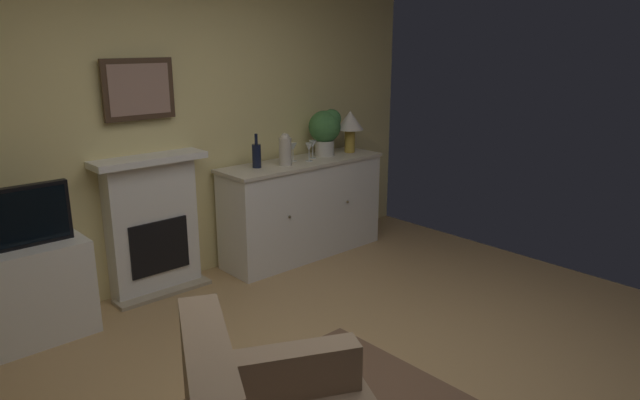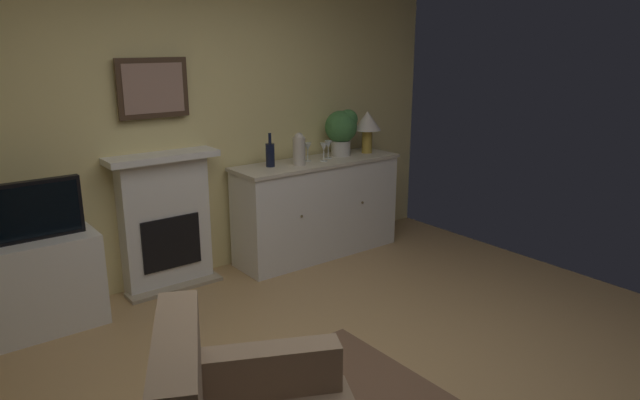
# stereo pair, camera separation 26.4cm
# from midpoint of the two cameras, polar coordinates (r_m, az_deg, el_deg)

# --- Properties ---
(wall_rear) EXTENTS (5.37, 0.06, 2.71)m
(wall_rear) POSITION_cam_midpoint_polar(r_m,az_deg,el_deg) (4.69, -17.25, 7.86)
(wall_rear) COLOR #EAD68C
(wall_rear) RESTS_ON ground_plane
(fireplace_unit) EXTENTS (0.87, 0.30, 1.10)m
(fireplace_unit) POSITION_cam_midpoint_polar(r_m,az_deg,el_deg) (4.67, -17.94, -2.42)
(fireplace_unit) COLOR white
(fireplace_unit) RESTS_ON ground_plane
(framed_picture) EXTENTS (0.55, 0.04, 0.45)m
(framed_picture) POSITION_cam_midpoint_polar(r_m,az_deg,el_deg) (4.52, -19.31, 10.41)
(framed_picture) COLOR #473323
(sideboard_cabinet) EXTENTS (1.61, 0.49, 0.89)m
(sideboard_cabinet) POSITION_cam_midpoint_polar(r_m,az_deg,el_deg) (5.25, -3.16, -0.83)
(sideboard_cabinet) COLOR white
(sideboard_cabinet) RESTS_ON ground_plane
(table_lamp) EXTENTS (0.26, 0.26, 0.40)m
(table_lamp) POSITION_cam_midpoint_polar(r_m,az_deg,el_deg) (5.48, 1.63, 7.66)
(table_lamp) COLOR #B79338
(table_lamp) RESTS_ON sideboard_cabinet
(wine_bottle) EXTENTS (0.08, 0.08, 0.29)m
(wine_bottle) POSITION_cam_midpoint_polar(r_m,az_deg,el_deg) (4.88, -7.91, 4.45)
(wine_bottle) COLOR black
(wine_bottle) RESTS_ON sideboard_cabinet
(wine_glass_left) EXTENTS (0.07, 0.07, 0.16)m
(wine_glass_left) POSITION_cam_midpoint_polar(r_m,az_deg,el_deg) (5.10, -4.22, 5.22)
(wine_glass_left) COLOR silver
(wine_glass_left) RESTS_ON sideboard_cabinet
(wine_glass_center) EXTENTS (0.07, 0.07, 0.16)m
(wine_glass_center) POSITION_cam_midpoint_polar(r_m,az_deg,el_deg) (5.09, -2.59, 5.24)
(wine_glass_center) COLOR silver
(wine_glass_center) RESTS_ON sideboard_cabinet
(wine_glass_right) EXTENTS (0.07, 0.07, 0.16)m
(wine_glass_right) POSITION_cam_midpoint_polar(r_m,az_deg,el_deg) (5.22, -2.19, 5.50)
(wine_glass_right) COLOR silver
(wine_glass_right) RESTS_ON sideboard_cabinet
(vase_decorative) EXTENTS (0.11, 0.11, 0.28)m
(vase_decorative) POSITION_cam_midpoint_polar(r_m,az_deg,el_deg) (4.93, -5.04, 5.05)
(vase_decorative) COLOR beige
(vase_decorative) RESTS_ON sideboard_cabinet
(tv_cabinet) EXTENTS (0.75, 0.42, 0.66)m
(tv_cabinet) POSITION_cam_midpoint_polar(r_m,az_deg,el_deg) (4.32, -28.66, -8.21)
(tv_cabinet) COLOR white
(tv_cabinet) RESTS_ON ground_plane
(tv_set) EXTENTS (0.62, 0.07, 0.40)m
(tv_set) POSITION_cam_midpoint_polar(r_m,az_deg,el_deg) (4.13, -29.53, -1.55)
(tv_set) COLOR black
(tv_set) RESTS_ON tv_cabinet
(potted_plant_small) EXTENTS (0.30, 0.30, 0.43)m
(potted_plant_small) POSITION_cam_midpoint_polar(r_m,az_deg,el_deg) (5.34, -0.86, 7.20)
(potted_plant_small) COLOR beige
(potted_plant_small) RESTS_ON sideboard_cabinet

